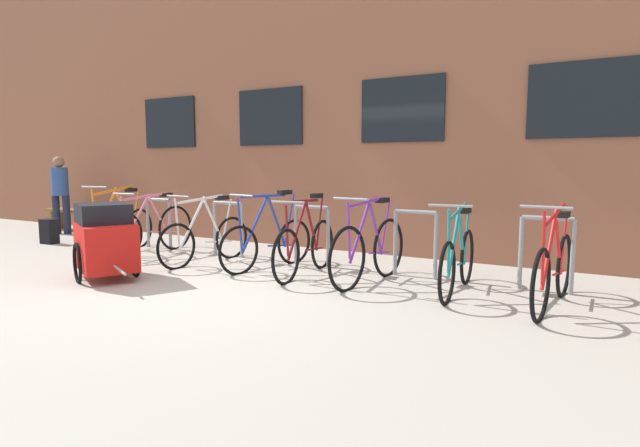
{
  "coord_description": "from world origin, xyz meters",
  "views": [
    {
      "loc": [
        3.98,
        -4.11,
        1.4
      ],
      "look_at": [
        0.7,
        1.6,
        0.64
      ],
      "focal_mm": 28.53,
      "sensor_mm": 36.0,
      "label": 1
    }
  ],
  "objects_px": {
    "bicycle_maroon": "(306,246)",
    "bicycle_teal": "(458,260)",
    "bicycle_pink": "(151,229)",
    "bike_trailer": "(105,240)",
    "bicycle_red": "(554,269)",
    "backpack": "(49,231)",
    "bicycle_orange": "(118,228)",
    "bicycle_purple": "(369,249)",
    "wooden_bench": "(79,215)",
    "bicycle_white": "(206,238)",
    "person_by_bench": "(60,190)",
    "bicycle_blue": "(268,241)"
  },
  "relations": [
    {
      "from": "bicycle_maroon",
      "to": "bicycle_teal",
      "type": "bearing_deg",
      "value": 1.99
    },
    {
      "from": "bicycle_pink",
      "to": "bike_trailer",
      "type": "distance_m",
      "value": 1.79
    },
    {
      "from": "bicycle_red",
      "to": "backpack",
      "type": "relative_size",
      "value": 4.02
    },
    {
      "from": "bicycle_pink",
      "to": "bicycle_orange",
      "type": "height_order",
      "value": "bicycle_orange"
    },
    {
      "from": "bicycle_teal",
      "to": "bike_trailer",
      "type": "bearing_deg",
      "value": -159.36
    },
    {
      "from": "bicycle_purple",
      "to": "bicycle_maroon",
      "type": "distance_m",
      "value": 0.88
    },
    {
      "from": "bicycle_maroon",
      "to": "bike_trailer",
      "type": "xyz_separation_m",
      "value": [
        -2.01,
        -1.41,
        0.11
      ]
    },
    {
      "from": "wooden_bench",
      "to": "bike_trailer",
      "type": "bearing_deg",
      "value": -31.49
    },
    {
      "from": "bicycle_pink",
      "to": "bicycle_white",
      "type": "height_order",
      "value": "bicycle_white"
    },
    {
      "from": "bicycle_white",
      "to": "person_by_bench",
      "type": "xyz_separation_m",
      "value": [
        -4.68,
        0.88,
        0.53
      ]
    },
    {
      "from": "person_by_bench",
      "to": "backpack",
      "type": "height_order",
      "value": "person_by_bench"
    },
    {
      "from": "bicycle_purple",
      "to": "wooden_bench",
      "type": "xyz_separation_m",
      "value": [
        -7.28,
        1.26,
        -0.06
      ]
    },
    {
      "from": "bicycle_blue",
      "to": "bike_trailer",
      "type": "relative_size",
      "value": 1.14
    },
    {
      "from": "bicycle_red",
      "to": "bicycle_purple",
      "type": "bearing_deg",
      "value": 177.99
    },
    {
      "from": "bicycle_purple",
      "to": "bicycle_white",
      "type": "bearing_deg",
      "value": -179.05
    },
    {
      "from": "bicycle_orange",
      "to": "wooden_bench",
      "type": "xyz_separation_m",
      "value": [
        -2.9,
        1.32,
        -0.04
      ]
    },
    {
      "from": "bicycle_maroon",
      "to": "bicycle_blue",
      "type": "bearing_deg",
      "value": 170.63
    },
    {
      "from": "bicycle_pink",
      "to": "bicycle_white",
      "type": "bearing_deg",
      "value": -6.5
    },
    {
      "from": "bicycle_blue",
      "to": "bicycle_red",
      "type": "bearing_deg",
      "value": -2.7
    },
    {
      "from": "bicycle_red",
      "to": "wooden_bench",
      "type": "relative_size",
      "value": 0.99
    },
    {
      "from": "bicycle_red",
      "to": "backpack",
      "type": "height_order",
      "value": "bicycle_red"
    },
    {
      "from": "bicycle_pink",
      "to": "wooden_bench",
      "type": "relative_size",
      "value": 1.02
    },
    {
      "from": "bicycle_pink",
      "to": "bicycle_red",
      "type": "xyz_separation_m",
      "value": [
        5.83,
        -0.17,
        -0.02
      ]
    },
    {
      "from": "bicycle_pink",
      "to": "person_by_bench",
      "type": "relative_size",
      "value": 1.16
    },
    {
      "from": "bicycle_purple",
      "to": "bicycle_white",
      "type": "height_order",
      "value": "bicycle_purple"
    },
    {
      "from": "bicycle_red",
      "to": "bicycle_blue",
      "type": "height_order",
      "value": "bicycle_blue"
    },
    {
      "from": "bicycle_blue",
      "to": "bicycle_white",
      "type": "distance_m",
      "value": 1.0
    },
    {
      "from": "bicycle_maroon",
      "to": "bicycle_blue",
      "type": "height_order",
      "value": "bicycle_blue"
    },
    {
      "from": "bicycle_teal",
      "to": "bicycle_maroon",
      "type": "distance_m",
      "value": 1.92
    },
    {
      "from": "bicycle_pink",
      "to": "bicycle_orange",
      "type": "bearing_deg",
      "value": -163.91
    },
    {
      "from": "bicycle_red",
      "to": "backpack",
      "type": "distance_m",
      "value": 8.22
    },
    {
      "from": "bicycle_white",
      "to": "bicycle_orange",
      "type": "relative_size",
      "value": 0.96
    },
    {
      "from": "bicycle_purple",
      "to": "bicycle_maroon",
      "type": "xyz_separation_m",
      "value": [
        -0.88,
        -0.01,
        -0.02
      ]
    },
    {
      "from": "bicycle_white",
      "to": "bike_trailer",
      "type": "distance_m",
      "value": 1.43
    },
    {
      "from": "bicycle_blue",
      "to": "wooden_bench",
      "type": "xyz_separation_m",
      "value": [
        -5.73,
        1.16,
        -0.03
      ]
    },
    {
      "from": "backpack",
      "to": "wooden_bench",
      "type": "bearing_deg",
      "value": 125.57
    },
    {
      "from": "wooden_bench",
      "to": "person_by_bench",
      "type": "relative_size",
      "value": 1.14
    },
    {
      "from": "bicycle_red",
      "to": "wooden_bench",
      "type": "height_order",
      "value": "bicycle_red"
    },
    {
      "from": "bicycle_orange",
      "to": "backpack",
      "type": "xyz_separation_m",
      "value": [
        -1.83,
        -0.02,
        -0.17
      ]
    },
    {
      "from": "bicycle_blue",
      "to": "bike_trailer",
      "type": "xyz_separation_m",
      "value": [
        -1.35,
        -1.52,
        0.11
      ]
    },
    {
      "from": "bicycle_maroon",
      "to": "wooden_bench",
      "type": "bearing_deg",
      "value": 168.75
    },
    {
      "from": "bike_trailer",
      "to": "bicycle_maroon",
      "type": "bearing_deg",
      "value": 35.11
    },
    {
      "from": "bicycle_maroon",
      "to": "bicycle_orange",
      "type": "bearing_deg",
      "value": -179.26
    },
    {
      "from": "bicycle_red",
      "to": "wooden_bench",
      "type": "bearing_deg",
      "value": 171.84
    },
    {
      "from": "person_by_bench",
      "to": "bicycle_purple",
      "type": "bearing_deg",
      "value": -6.61
    },
    {
      "from": "bicycle_red",
      "to": "bicycle_white",
      "type": "relative_size",
      "value": 1.06
    },
    {
      "from": "bike_trailer",
      "to": "wooden_bench",
      "type": "height_order",
      "value": "bike_trailer"
    },
    {
      "from": "bicycle_teal",
      "to": "bicycle_maroon",
      "type": "xyz_separation_m",
      "value": [
        -1.92,
        -0.07,
        0.01
      ]
    },
    {
      "from": "bicycle_teal",
      "to": "wooden_bench",
      "type": "xyz_separation_m",
      "value": [
        -8.32,
        1.21,
        -0.02
      ]
    },
    {
      "from": "bicycle_purple",
      "to": "bike_trailer",
      "type": "distance_m",
      "value": 3.23
    }
  ]
}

